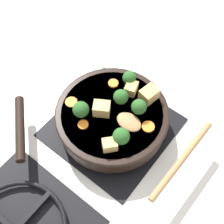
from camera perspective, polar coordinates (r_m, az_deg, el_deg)
ground_plane at (r=0.88m, az=0.00°, el=-2.87°), size 2.40×2.40×0.00m
front_burner_grate at (r=0.87m, az=0.00°, el=-2.49°), size 0.31×0.31×0.03m
skillet_pan at (r=0.83m, az=-0.19°, el=-0.94°), size 0.39×0.40×0.06m
wooden_spoon at (r=0.76m, az=8.54°, el=-5.71°), size 0.20×0.25×0.02m
tofu_cube_center_large at (r=0.83m, az=3.67°, el=4.22°), size 0.04×0.04×0.03m
tofu_cube_near_handle at (r=0.75m, az=-0.42°, el=-6.00°), size 0.04×0.04×0.03m
tofu_cube_east_chunk at (r=0.79m, az=-1.90°, el=0.61°), size 0.05×0.05×0.03m
tofu_cube_west_chunk at (r=0.82m, az=6.77°, el=3.19°), size 0.04×0.05×0.04m
broccoli_floret_near_spoon at (r=0.80m, az=1.85°, el=2.62°), size 0.04×0.04×0.05m
broccoli_floret_center_top at (r=0.78m, az=-5.72°, el=0.43°), size 0.04×0.04×0.05m
broccoli_floret_east_rim at (r=0.74m, az=1.69°, el=-4.48°), size 0.04×0.04×0.05m
broccoli_floret_west_rim at (r=0.79m, az=4.95°, el=0.93°), size 0.04×0.04×0.05m
broccoli_floret_north_edge at (r=0.84m, az=3.18°, el=6.21°), size 0.04×0.04×0.04m
carrot_slice_orange_thin at (r=0.79m, az=6.63°, el=-2.69°), size 0.03×0.03×0.01m
carrot_slice_near_center at (r=0.83m, az=-7.46°, el=1.80°), size 0.03×0.03×0.01m
carrot_slice_edge_slice at (r=0.79m, az=-5.30°, el=-2.32°), size 0.03×0.03×0.01m
carrot_slice_under_broccoli at (r=0.86m, az=0.24°, el=5.28°), size 0.03×0.03×0.01m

